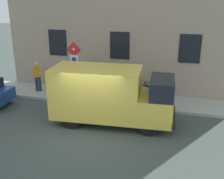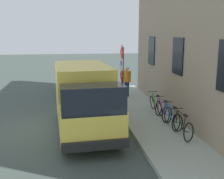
% 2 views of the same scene
% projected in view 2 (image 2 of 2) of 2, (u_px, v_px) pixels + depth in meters
% --- Properties ---
extents(ground_plane, '(80.00, 80.00, 0.00)m').
position_uv_depth(ground_plane, '(58.00, 127.00, 11.25)').
color(ground_plane, '#3C4843').
extents(sidewalk_slab, '(2.18, 15.58, 0.14)m').
position_uv_depth(sidewalk_slab, '(151.00, 121.00, 11.81)').
color(sidewalk_slab, '#9AA598').
rests_on(sidewalk_slab, ground_plane).
extents(building_facade, '(0.75, 13.58, 8.74)m').
position_uv_depth(building_facade, '(188.00, 16.00, 11.16)').
color(building_facade, tan).
rests_on(building_facade, ground_plane).
extents(sign_post_stacked, '(0.15, 0.56, 2.97)m').
position_uv_depth(sign_post_stacked, '(122.00, 69.00, 13.13)').
color(sign_post_stacked, '#474C47').
rests_on(sign_post_stacked, sidewalk_slab).
extents(delivery_van, '(2.34, 5.45, 2.50)m').
position_uv_depth(delivery_van, '(84.00, 97.00, 10.65)').
color(delivery_van, '#E5CC4A').
rests_on(delivery_van, ground_plane).
extents(parked_hatchback, '(1.89, 4.06, 1.38)m').
position_uv_depth(parked_hatchback, '(81.00, 80.00, 17.95)').
color(parked_hatchback, navy).
rests_on(parked_hatchback, ground_plane).
extents(bicycle_black, '(0.46, 1.71, 0.89)m').
position_uv_depth(bicycle_black, '(182.00, 126.00, 9.87)').
color(bicycle_black, black).
rests_on(bicycle_black, sidewalk_slab).
extents(bicycle_blue, '(0.46, 1.71, 0.89)m').
position_uv_depth(bicycle_blue, '(172.00, 117.00, 10.85)').
color(bicycle_blue, black).
rests_on(bicycle_blue, sidewalk_slab).
extents(bicycle_purple, '(0.46, 1.72, 0.89)m').
position_uv_depth(bicycle_purple, '(163.00, 110.00, 11.84)').
color(bicycle_purple, black).
rests_on(bicycle_purple, sidewalk_slab).
extents(bicycle_green, '(0.46, 1.71, 0.89)m').
position_uv_depth(bicycle_green, '(156.00, 104.00, 12.83)').
color(bicycle_green, black).
rests_on(bicycle_green, sidewalk_slab).
extents(pedestrian, '(0.42, 0.48, 1.72)m').
position_uv_depth(pedestrian, '(127.00, 80.00, 16.01)').
color(pedestrian, '#262B47').
rests_on(pedestrian, sidewalk_slab).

